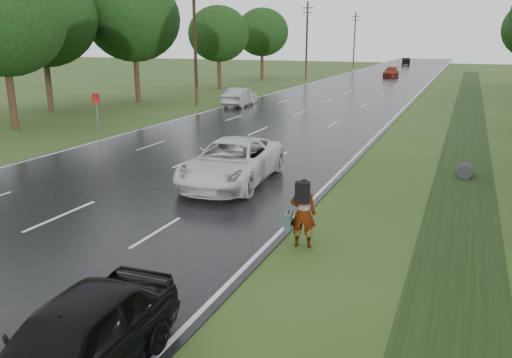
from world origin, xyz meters
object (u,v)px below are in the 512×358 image
Objects in this scene: pedestrian at (302,212)px; dark_sedan at (74,343)px; road_sign at (96,105)px; white_pickup at (232,162)px; silver_sedan at (240,97)px.

pedestrian is 6.88m from dark_sedan.
road_sign is 19.66m from pedestrian.
dark_sedan is at bearing 65.80° from pedestrian.
white_pickup is at bearing 100.66° from dark_sedan.
white_pickup is 11.72m from dark_sedan.
road_sign is 1.23× the size of pedestrian.
white_pickup reaches higher than silver_sedan.
pedestrian is 0.42× the size of silver_sedan.
dark_sedan is at bearing -51.07° from road_sign.
white_pickup is (-4.29, 4.72, -0.11)m from pedestrian.
road_sign is 13.53m from white_pickup.
pedestrian is at bearing -34.99° from road_sign.
pedestrian is 6.38m from white_pickup.
road_sign is at bearing 146.58° from white_pickup.
dark_sedan is 34.09m from silver_sedan.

